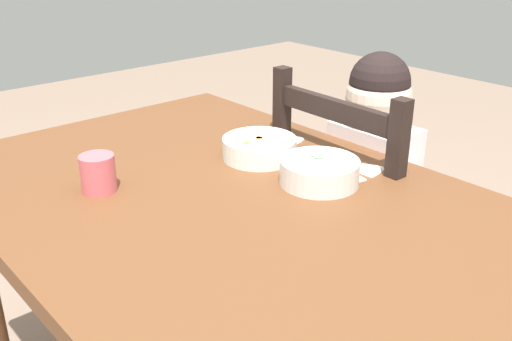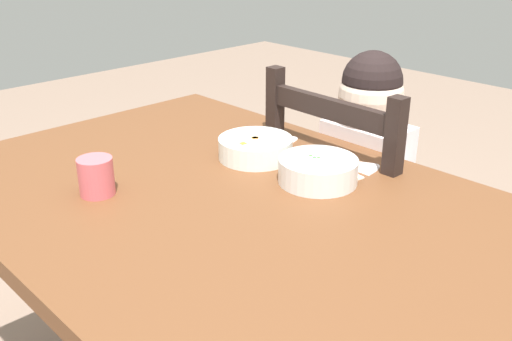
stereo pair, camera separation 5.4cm
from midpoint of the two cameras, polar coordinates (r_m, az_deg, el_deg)
name	(u,v)px [view 2 (the right image)]	position (r m, az deg, el deg)	size (l,w,h in m)	color
dining_table	(250,249)	(1.21, -1.84, -7.73)	(1.47, 0.88, 0.74)	brown
dining_chair	(356,233)	(1.68, 8.81, -6.04)	(0.43, 0.43, 0.92)	black
child_figure	(359,173)	(1.59, 9.08, -0.29)	(0.32, 0.31, 0.97)	white
bowl_of_peas	(318,170)	(1.27, 4.88, 0.07)	(0.17, 0.17, 0.06)	white
bowl_of_carrots	(255,147)	(1.40, -1.16, 2.28)	(0.18, 0.18, 0.05)	white
spoon	(280,158)	(1.40, 1.30, 1.22)	(0.14, 0.03, 0.01)	silver
drinking_cup	(96,176)	(1.26, -16.58, -0.57)	(0.07, 0.07, 0.08)	#D45C66
paper_napkin	(322,174)	(1.32, 5.33, -0.33)	(0.14, 0.13, 0.00)	white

